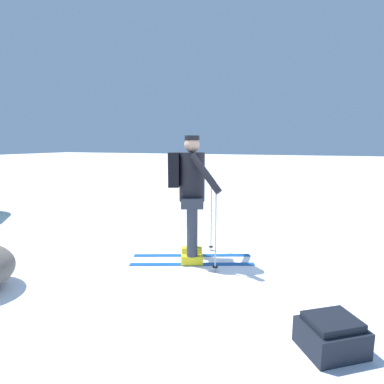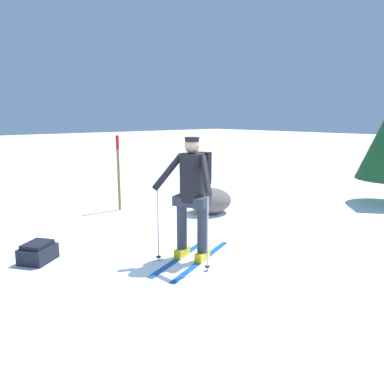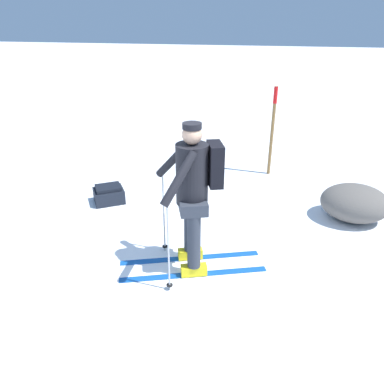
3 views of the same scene
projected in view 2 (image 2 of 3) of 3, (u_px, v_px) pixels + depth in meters
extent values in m
plane|color=white|center=(220.00, 262.00, 5.34)|extent=(80.00, 80.00, 0.00)
cube|color=#144C9E|center=(202.00, 260.00, 5.39)|extent=(1.64, 0.71, 0.01)
cube|color=yellow|center=(202.00, 256.00, 5.38)|extent=(0.32, 0.21, 0.12)
cylinder|color=#2D333D|center=(202.00, 227.00, 5.29)|extent=(0.15, 0.15, 0.74)
cube|color=#144C9E|center=(182.00, 256.00, 5.54)|extent=(1.64, 0.71, 0.01)
cube|color=yellow|center=(182.00, 252.00, 5.53)|extent=(0.32, 0.21, 0.12)
cylinder|color=#2D333D|center=(182.00, 224.00, 5.44)|extent=(0.15, 0.15, 0.74)
cube|color=#2D333D|center=(192.00, 201.00, 5.29)|extent=(0.45, 0.56, 0.14)
cylinder|color=black|center=(192.00, 177.00, 5.23)|extent=(0.35, 0.35, 0.67)
sphere|color=tan|center=(192.00, 146.00, 5.14)|extent=(0.21, 0.21, 0.21)
cylinder|color=black|center=(192.00, 139.00, 5.12)|extent=(0.20, 0.20, 0.06)
cube|color=black|center=(200.00, 168.00, 5.42)|extent=(0.25, 0.34, 0.46)
cylinder|color=#B2B7BC|center=(208.00, 232.00, 4.92)|extent=(0.02, 0.02, 1.10)
cylinder|color=black|center=(207.00, 267.00, 5.02)|extent=(0.07, 0.07, 0.01)
cylinder|color=black|center=(206.00, 175.00, 4.94)|extent=(0.33, 0.45, 0.51)
cylinder|color=#B2B7BC|center=(158.00, 224.00, 5.27)|extent=(0.02, 0.02, 1.10)
cylinder|color=black|center=(159.00, 257.00, 5.37)|extent=(0.07, 0.07, 0.01)
cylinder|color=black|center=(168.00, 172.00, 5.20)|extent=(0.49, 0.21, 0.51)
cube|color=black|center=(38.00, 254.00, 5.34)|extent=(0.60, 0.57, 0.22)
cube|color=black|center=(37.00, 244.00, 5.31)|extent=(0.49, 0.47, 0.06)
cylinder|color=olive|center=(119.00, 173.00, 8.15)|extent=(0.06, 0.06, 1.64)
cylinder|color=red|center=(117.00, 142.00, 8.02)|extent=(0.07, 0.07, 0.29)
ellipsoid|color=#5B5651|center=(210.00, 201.00, 7.99)|extent=(0.97, 0.82, 0.53)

